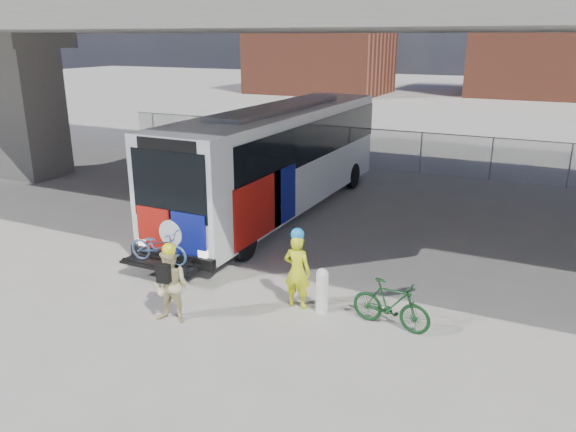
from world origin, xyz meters
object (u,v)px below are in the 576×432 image
Objects in this scene: bollard at (322,289)px; cyclist_hivis at (297,269)px; bus at (280,152)px; bike_parked at (391,305)px; cyclist_tan at (171,285)px.

bollard is 0.70m from cyclist_hivis.
bus is at bearing 124.06° from bollard.
bus reaches higher than bike_parked.
cyclist_hivis reaches higher than bollard.
bus is at bearing -62.31° from cyclist_hivis.
cyclist_hivis is (-0.61, 0.00, 0.35)m from bollard.
cyclist_tan is at bearing 120.20° from bike_parked.
cyclist_hivis is 1.04× the size of cyclist_tan.
bollard is 0.55× the size of cyclist_hivis.
cyclist_tan reaches higher than bollard.
bike_parked is (2.17, 0.00, -0.39)m from cyclist_hivis.
bollard is 1.56m from bike_parked.
cyclist_hivis reaches higher than cyclist_tan.
bollard is 0.60× the size of bike_parked.
cyclist_tan is 1.04× the size of bike_parked.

